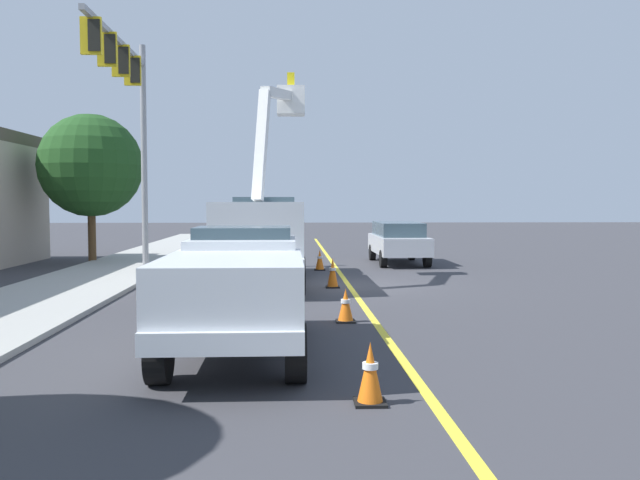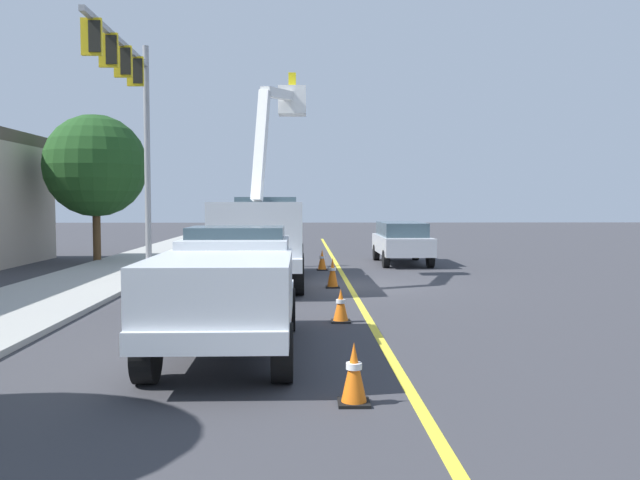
# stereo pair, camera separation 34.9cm
# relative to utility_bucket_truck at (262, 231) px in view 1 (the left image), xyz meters

# --- Properties ---
(ground) EXTENTS (120.00, 120.00, 0.00)m
(ground) POSITION_rel_utility_bucket_truck_xyz_m (-0.99, -2.66, -1.61)
(ground) COLOR #38383D
(sidewalk_far_side) EXTENTS (60.04, 4.29, 0.12)m
(sidewalk_far_side) POSITION_rel_utility_bucket_truck_xyz_m (-1.08, 5.46, -1.55)
(sidewalk_far_side) COLOR #9E9E99
(sidewalk_far_side) RESTS_ON ground
(lane_centre_stripe) EXTENTS (50.00, 0.73, 0.01)m
(lane_centre_stripe) POSITION_rel_utility_bucket_truck_xyz_m (-0.99, -2.66, -1.61)
(lane_centre_stripe) COLOR yellow
(lane_centre_stripe) RESTS_ON ground
(utility_bucket_truck) EXTENTS (8.23, 2.71, 6.74)m
(utility_bucket_truck) POSITION_rel_utility_bucket_truck_xyz_m (0.00, 0.00, 0.00)
(utility_bucket_truck) COLOR silver
(utility_bucket_truck) RESTS_ON ground
(service_pickup_truck) EXTENTS (5.62, 2.24, 2.06)m
(service_pickup_truck) POSITION_rel_utility_bucket_truck_xyz_m (-9.81, -0.09, -0.49)
(service_pickup_truck) COLOR silver
(service_pickup_truck) RESTS_ON ground
(passing_minivan) EXTENTS (4.82, 2.00, 1.69)m
(passing_minivan) POSITION_rel_utility_bucket_truck_xyz_m (6.03, -5.24, -0.64)
(passing_minivan) COLOR silver
(passing_minivan) RESTS_ON ground
(traffic_cone_leading) EXTENTS (0.40, 0.40, 0.78)m
(traffic_cone_leading) POSITION_rel_utility_bucket_truck_xyz_m (-12.63, -1.99, -1.23)
(traffic_cone_leading) COLOR black
(traffic_cone_leading) RESTS_ON ground
(traffic_cone_mid_front) EXTENTS (0.40, 0.40, 0.71)m
(traffic_cone_mid_front) POSITION_rel_utility_bucket_truck_xyz_m (-7.01, -2.11, -1.26)
(traffic_cone_mid_front) COLOR black
(traffic_cone_mid_front) RESTS_ON ground
(traffic_cone_mid_rear) EXTENTS (0.40, 0.40, 0.89)m
(traffic_cone_mid_rear) POSITION_rel_utility_bucket_truck_xyz_m (-1.47, -2.14, -1.17)
(traffic_cone_mid_rear) COLOR black
(traffic_cone_mid_rear) RESTS_ON ground
(traffic_cone_trailing) EXTENTS (0.40, 0.40, 0.77)m
(traffic_cone_trailing) POSITION_rel_utility_bucket_truck_xyz_m (3.49, -1.94, -1.23)
(traffic_cone_trailing) COLOR black
(traffic_cone_trailing) RESTS_ON ground
(traffic_signal_mast) EXTENTS (7.20, 0.62, 8.22)m
(traffic_signal_mast) POSITION_rel_utility_bucket_truck_xyz_m (1.40, 4.46, 4.40)
(traffic_signal_mast) COLOR gray
(traffic_signal_mast) RESTS_ON ground
(street_tree_right) EXTENTS (4.21, 4.21, 6.12)m
(street_tree_right) POSITION_rel_utility_bucket_truck_xyz_m (6.77, 7.37, 2.40)
(street_tree_right) COLOR brown
(street_tree_right) RESTS_ON ground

